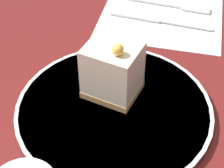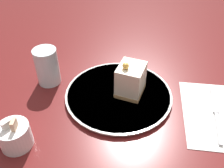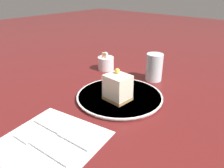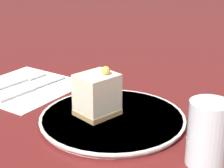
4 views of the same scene
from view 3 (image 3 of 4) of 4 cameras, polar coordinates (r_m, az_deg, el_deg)
name	(u,v)px [view 3 (image 3 of 4)]	position (r m, az deg, el deg)	size (l,w,h in m)	color
ground_plane	(121,100)	(0.70, 2.38, -4.33)	(4.00, 4.00, 0.00)	#5B1919
plate	(120,96)	(0.71, 1.99, -3.23)	(0.28, 0.28, 0.01)	silver
cake_slice	(117,87)	(0.66, 1.25, -0.86)	(0.07, 0.08, 0.10)	#AD8451
napkin	(50,141)	(0.55, -15.81, -14.22)	(0.25, 0.26, 0.00)	white
fork	(35,145)	(0.54, -19.37, -14.79)	(0.03, 0.18, 0.00)	silver
knife	(65,136)	(0.55, -12.28, -13.12)	(0.03, 0.19, 0.00)	silver
sugar_bowl	(106,63)	(0.94, -1.61, 5.49)	(0.07, 0.07, 0.08)	white
drinking_glass	(154,67)	(0.84, 10.96, 4.34)	(0.06, 0.06, 0.10)	silver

